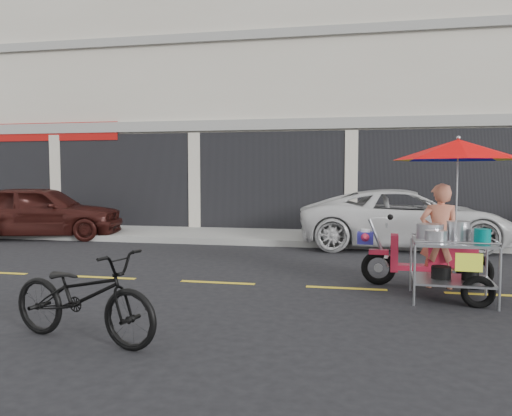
% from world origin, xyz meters
% --- Properties ---
extents(ground, '(90.00, 90.00, 0.00)m').
position_xyz_m(ground, '(0.00, 0.00, 0.00)').
color(ground, black).
extents(sidewalk, '(45.00, 3.00, 0.15)m').
position_xyz_m(sidewalk, '(0.00, 5.50, 0.07)').
color(sidewalk, gray).
rests_on(sidewalk, ground).
extents(shophouse_block, '(36.00, 8.11, 10.40)m').
position_xyz_m(shophouse_block, '(2.82, 10.59, 4.24)').
color(shophouse_block, beige).
rests_on(shophouse_block, ground).
extents(centerline, '(42.00, 0.10, 0.01)m').
position_xyz_m(centerline, '(0.00, 0.00, 0.00)').
color(centerline, gold).
rests_on(centerline, ground).
extents(maroon_sedan, '(4.46, 2.65, 1.42)m').
position_xyz_m(maroon_sedan, '(-8.07, 4.33, 0.71)').
color(maroon_sedan, black).
rests_on(maroon_sedan, ground).
extents(white_pickup, '(5.00, 2.55, 1.35)m').
position_xyz_m(white_pickup, '(1.27, 4.50, 0.68)').
color(white_pickup, silver).
rests_on(white_pickup, ground).
extents(near_bicycle, '(1.91, 1.03, 0.96)m').
position_xyz_m(near_bicycle, '(-2.60, -2.93, 0.48)').
color(near_bicycle, black).
rests_on(near_bicycle, ground).
extents(food_vendor_rig, '(2.22, 1.85, 2.24)m').
position_xyz_m(food_vendor_rig, '(1.40, -0.12, 1.40)').
color(food_vendor_rig, black).
rests_on(food_vendor_rig, ground).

